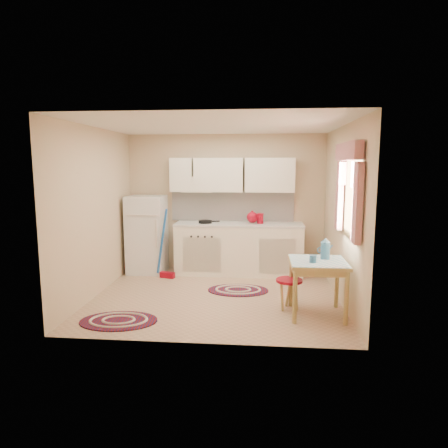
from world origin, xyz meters
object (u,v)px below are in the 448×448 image
(base_cabinets, at_px, (239,250))
(table, at_px, (317,288))
(stool, at_px, (289,294))
(fridge, at_px, (147,234))

(base_cabinets, bearing_deg, table, -59.68)
(base_cabinets, height_order, stool, base_cabinets)
(fridge, bearing_deg, stool, -34.76)
(base_cabinets, relative_size, stool, 5.36)
(table, bearing_deg, fridge, 146.14)
(fridge, height_order, table, fridge)
(fridge, xyz_separation_m, table, (2.79, -1.87, -0.34))
(stool, bearing_deg, fridge, 145.24)
(base_cabinets, relative_size, table, 3.12)
(base_cabinets, xyz_separation_m, stool, (0.78, -1.75, -0.23))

